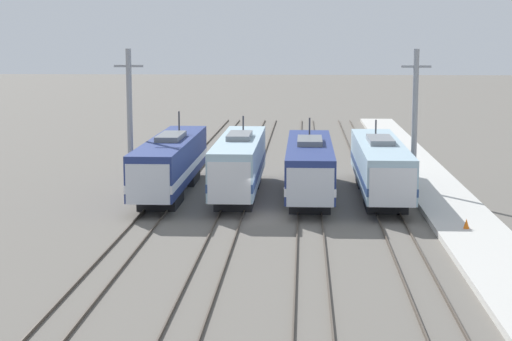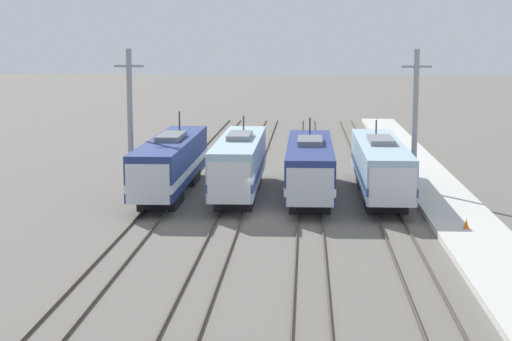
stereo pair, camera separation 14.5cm
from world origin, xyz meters
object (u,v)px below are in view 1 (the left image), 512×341
object	(u,v)px
locomotive_center_left	(239,164)
locomotive_far_right	(380,167)
catenary_tower_right	(415,120)
traffic_cone	(466,224)
locomotive_far_left	(170,164)
catenary_tower_left	(130,119)
locomotive_center_right	(310,168)

from	to	relation	value
locomotive_center_left	locomotive_far_right	distance (m)	9.47
catenary_tower_right	traffic_cone	size ratio (longest dim) A/B	18.28
locomotive_far_left	traffic_cone	size ratio (longest dim) A/B	33.05
catenary_tower_left	traffic_cone	bearing A→B (deg)	-30.22
locomotive_far_left	locomotive_center_left	bearing A→B (deg)	-4.37
locomotive_center_left	traffic_cone	xyz separation A→B (m)	(13.20, -10.65, -1.56)
locomotive_center_left	locomotive_far_right	size ratio (longest dim) A/B	0.93
locomotive_far_left	locomotive_far_right	bearing A→B (deg)	-0.63
locomotive_center_left	locomotive_center_right	size ratio (longest dim) A/B	0.97
locomotive_center_right	catenary_tower_right	xyz separation A→B (m)	(7.08, 1.80, 3.01)
locomotive_far_left	traffic_cone	xyz separation A→B (m)	(17.94, -11.01, -1.50)
locomotive_center_right	catenary_tower_right	bearing A→B (deg)	14.25
catenary_tower_left	traffic_cone	size ratio (longest dim) A/B	18.28
locomotive_far_left	locomotive_center_left	xyz separation A→B (m)	(4.74, -0.36, 0.06)
locomotive_far_left	locomotive_center_left	size ratio (longest dim) A/B	1.10
catenary_tower_left	locomotive_far_right	bearing A→B (deg)	-4.32
catenary_tower_left	catenary_tower_right	size ratio (longest dim) A/B	1.00
locomotive_far_right	catenary_tower_right	bearing A→B (deg)	28.88
catenary_tower_left	catenary_tower_right	world-z (taller)	same
locomotive_center_right	catenary_tower_left	xyz separation A→B (m)	(-12.40, 1.80, 3.01)
locomotive_far_right	catenary_tower_left	bearing A→B (deg)	175.68
locomotive_center_right	traffic_cone	world-z (taller)	locomotive_center_right
locomotive_far_right	traffic_cone	size ratio (longest dim) A/B	32.31
locomotive_center_right	locomotive_center_left	bearing A→B (deg)	176.41
locomotive_far_left	locomotive_center_left	distance (m)	4.75
catenary_tower_left	traffic_cone	xyz separation A→B (m)	(20.86, -12.15, -4.45)
locomotive_far_right	traffic_cone	distance (m)	11.57
locomotive_far_right	catenary_tower_left	world-z (taller)	catenary_tower_left
catenary_tower_left	locomotive_center_left	bearing A→B (deg)	-11.09
locomotive_center_left	locomotive_center_right	xyz separation A→B (m)	(4.74, -0.30, -0.13)
locomotive_far_right	traffic_cone	xyz separation A→B (m)	(3.73, -10.86, -1.44)
locomotive_far_left	traffic_cone	bearing A→B (deg)	-31.54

